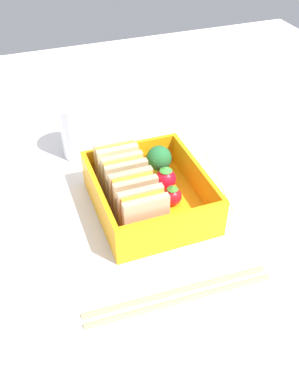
{
  "coord_description": "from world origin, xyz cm",
  "views": [
    {
      "loc": [
        -39.91,
        14.71,
        38.11
      ],
      "look_at": [
        0.0,
        0.0,
        2.7
      ],
      "focal_mm": 40.0,
      "sensor_mm": 36.0,
      "label": 1
    }
  ],
  "objects": [
    {
      "name": "bento_tray",
      "position": [
        0.0,
        0.0,
        0.6
      ],
      "size": [
        16.19,
        13.95,
        1.2
      ],
      "primitive_type": "cube",
      "color": "#F8A011",
      "rests_on": "ground_plane"
    },
    {
      "name": "drinking_glass",
      "position": [
        15.58,
        5.17,
        4.21
      ],
      "size": [
        6.22,
        6.22,
        8.42
      ],
      "primitive_type": "cylinder",
      "color": "white",
      "rests_on": "ground_plane"
    },
    {
      "name": "sandwich_center",
      "position": [
        1.8,
        2.73,
        4.26
      ],
      "size": [
        2.73,
        5.47,
        6.12
      ],
      "color": "tan",
      "rests_on": "bento_tray"
    },
    {
      "name": "strawberry_left",
      "position": [
        -1.52,
        -2.59,
        2.54
      ],
      "size": [
        2.43,
        2.43,
        3.03
      ],
      "color": "red",
      "rests_on": "bento_tray"
    },
    {
      "name": "bento_rim",
      "position": [
        0.0,
        0.0,
        3.33
      ],
      "size": [
        16.19,
        13.95,
        4.26
      ],
      "color": "#F8A011",
      "rests_on": "bento_tray"
    },
    {
      "name": "sandwich_left",
      "position": [
        -5.4,
        2.73,
        4.26
      ],
      "size": [
        2.73,
        5.47,
        6.12
      ],
      "color": "tan",
      "rests_on": "bento_tray"
    },
    {
      "name": "sandwich_center_left",
      "position": [
        -1.8,
        2.73,
        4.26
      ],
      "size": [
        2.73,
        5.47,
        6.12
      ],
      "color": "tan",
      "rests_on": "bento_tray"
    },
    {
      "name": "chopstick_pair",
      "position": [
        -14.54,
        1.97,
        0.35
      ],
      "size": [
        2.85,
        21.11,
        0.7
      ],
      "color": "tan",
      "rests_on": "ground_plane"
    },
    {
      "name": "strawberry_far_left",
      "position": [
        1.89,
        -3.02,
        2.75
      ],
      "size": [
        2.86,
        2.86,
        3.46
      ],
      "color": "red",
      "rests_on": "bento_tray"
    },
    {
      "name": "ground_plane",
      "position": [
        0.0,
        0.0,
        -1.0
      ],
      "size": [
        120.0,
        120.0,
        2.0
      ],
      "primitive_type": "cube",
      "color": "silver"
    },
    {
      "name": "sandwich_center_right",
      "position": [
        5.4,
        2.73,
        4.26
      ],
      "size": [
        2.73,
        5.47,
        6.12
      ],
      "color": "beige",
      "rests_on": "bento_tray"
    },
    {
      "name": "carrot_stick_far_left",
      "position": [
        -5.55,
        -3.29,
        1.82
      ],
      "size": [
        3.05,
        4.49,
        1.23
      ],
      "primitive_type": "cylinder",
      "rotation": [
        1.57,
        0.0,
        0.46
      ],
      "color": "orange",
      "rests_on": "bento_tray"
    },
    {
      "name": "folded_napkin",
      "position": [
        1.77,
        -17.39,
        0.2
      ],
      "size": [
        17.77,
        14.73,
        0.4
      ],
      "primitive_type": "cube",
      "rotation": [
        0.0,
        0.0,
        -0.19
      ],
      "color": "silver",
      "rests_on": "ground_plane"
    },
    {
      "name": "broccoli_floret",
      "position": [
        5.09,
        -3.29,
        3.78
      ],
      "size": [
        3.51,
        3.51,
        4.43
      ],
      "color": "#89C25A",
      "rests_on": "bento_tray"
    }
  ]
}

